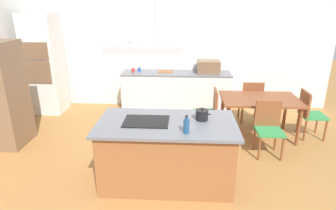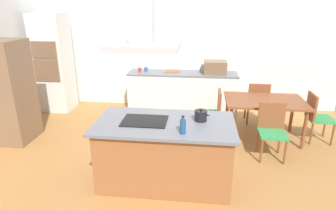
% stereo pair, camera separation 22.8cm
% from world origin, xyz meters
% --- Properties ---
extents(ground, '(16.00, 16.00, 0.00)m').
position_xyz_m(ground, '(0.00, 1.50, 0.00)').
color(ground, '#AD753D').
extents(wall_back, '(7.20, 0.10, 2.70)m').
position_xyz_m(wall_back, '(0.00, 3.25, 1.35)').
color(wall_back, white).
rests_on(wall_back, ground).
extents(kitchen_island, '(1.86, 1.01, 0.90)m').
position_xyz_m(kitchen_island, '(0.00, 0.00, 0.45)').
color(kitchen_island, '#995B33').
rests_on(kitchen_island, ground).
extents(cooktop, '(0.60, 0.44, 0.01)m').
position_xyz_m(cooktop, '(-0.27, 0.00, 0.91)').
color(cooktop, black).
rests_on(cooktop, kitchen_island).
extents(tea_kettle, '(0.22, 0.17, 0.17)m').
position_xyz_m(tea_kettle, '(0.47, 0.11, 0.97)').
color(tea_kettle, black).
rests_on(tea_kettle, kitchen_island).
extents(olive_oil_bottle, '(0.07, 0.07, 0.23)m').
position_xyz_m(olive_oil_bottle, '(0.26, -0.32, 1.00)').
color(olive_oil_bottle, navy).
rests_on(olive_oil_bottle, kitchen_island).
extents(back_counter, '(2.47, 0.62, 0.90)m').
position_xyz_m(back_counter, '(0.04, 2.88, 0.45)').
color(back_counter, white).
rests_on(back_counter, ground).
extents(countertop_microwave, '(0.50, 0.38, 0.28)m').
position_xyz_m(countertop_microwave, '(0.76, 2.88, 1.04)').
color(countertop_microwave, brown).
rests_on(countertop_microwave, back_counter).
extents(coffee_mug_red, '(0.08, 0.08, 0.09)m').
position_xyz_m(coffee_mug_red, '(-0.95, 2.87, 0.95)').
color(coffee_mug_red, red).
rests_on(coffee_mug_red, back_counter).
extents(coffee_mug_blue, '(0.08, 0.08, 0.09)m').
position_xyz_m(coffee_mug_blue, '(-0.82, 2.95, 0.95)').
color(coffee_mug_blue, '#2D56B2').
rests_on(coffee_mug_blue, back_counter).
extents(cutting_board, '(0.34, 0.24, 0.02)m').
position_xyz_m(cutting_board, '(-0.20, 2.93, 0.91)').
color(cutting_board, '#995B33').
rests_on(cutting_board, back_counter).
extents(wall_oven_stack, '(0.70, 0.66, 2.20)m').
position_xyz_m(wall_oven_stack, '(-2.90, 2.65, 1.10)').
color(wall_oven_stack, white).
rests_on(wall_oven_stack, ground).
extents(dining_table, '(1.40, 0.90, 0.75)m').
position_xyz_m(dining_table, '(1.62, 1.57, 0.67)').
color(dining_table, brown).
rests_on(dining_table, ground).
extents(chair_facing_island, '(0.42, 0.42, 0.89)m').
position_xyz_m(chair_facing_island, '(1.62, 0.90, 0.51)').
color(chair_facing_island, '#33934C').
rests_on(chair_facing_island, ground).
extents(chair_facing_back_wall, '(0.42, 0.42, 0.89)m').
position_xyz_m(chair_facing_back_wall, '(1.62, 2.23, 0.51)').
color(chair_facing_back_wall, '#33934C').
rests_on(chair_facing_back_wall, ground).
extents(chair_at_right_end, '(0.42, 0.42, 0.89)m').
position_xyz_m(chair_at_right_end, '(2.54, 1.57, 0.51)').
color(chair_at_right_end, '#33934C').
rests_on(chair_at_right_end, ground).
extents(chair_at_left_end, '(0.42, 0.42, 0.89)m').
position_xyz_m(chair_at_left_end, '(0.70, 1.57, 0.51)').
color(chair_at_left_end, '#33934C').
rests_on(chair_at_left_end, ground).
extents(range_hood, '(0.90, 0.55, 0.78)m').
position_xyz_m(range_hood, '(-0.27, 0.00, 2.10)').
color(range_hood, '#ADADB2').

